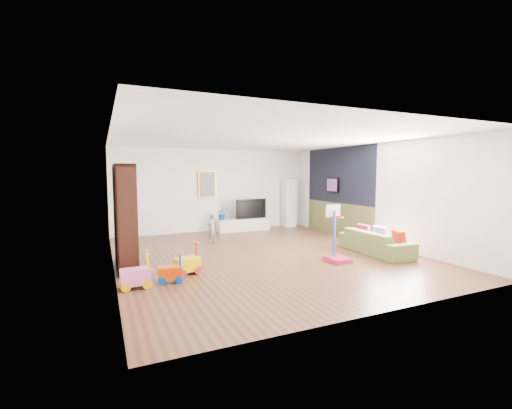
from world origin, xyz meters
name	(u,v)px	position (x,y,z in m)	size (l,w,h in m)	color
floor	(263,254)	(0.00, 0.00, 0.00)	(6.50, 7.50, 0.00)	brown
ceiling	(263,139)	(0.00, 0.00, 2.70)	(6.50, 7.50, 0.00)	white
wall_back	(214,190)	(0.00, 3.75, 1.35)	(6.50, 0.00, 2.70)	white
wall_front	(385,215)	(0.00, -3.75, 1.35)	(6.50, 0.00, 2.70)	white
wall_left	(112,202)	(-3.25, 0.00, 1.35)	(0.00, 7.50, 2.70)	silver
wall_right	(371,194)	(3.25, 0.00, 1.35)	(0.00, 7.50, 2.70)	silver
navy_accent	(338,175)	(3.23, 1.40, 1.85)	(0.01, 3.20, 1.70)	black
olive_wainscot	(337,219)	(3.23, 1.40, 0.50)	(0.01, 3.20, 1.00)	brown
doorway	(156,201)	(-1.90, 3.71, 1.05)	(1.45, 0.06, 2.10)	white
painting_back	(207,184)	(-0.25, 3.71, 1.55)	(0.62, 0.06, 0.92)	gold
artwork_right	(332,185)	(3.17, 1.60, 1.55)	(0.04, 0.56, 0.46)	#7F3F8C
media_console	(243,225)	(0.86, 3.32, 0.20)	(1.76, 0.44, 0.41)	silver
tall_cabinet	(289,203)	(2.70, 3.49, 0.85)	(0.40, 0.40, 1.71)	white
bookshelf	(125,217)	(-3.01, 0.12, 1.04)	(0.37, 1.42, 2.08)	black
sofa	(375,242)	(2.48, -1.02, 0.28)	(1.89, 0.74, 0.55)	#5E7237
basketball_hoop	(338,234)	(1.18, -1.27, 0.62)	(0.42, 0.51, 1.23)	#B82344
ride_on_yellow	(187,259)	(-1.99, -0.86, 0.30)	(0.45, 0.28, 0.60)	yellow
ride_on_orange	(170,268)	(-2.38, -1.22, 0.26)	(0.40, 0.25, 0.53)	#D03900
ride_on_pink	(135,270)	(-2.96, -1.29, 0.31)	(0.46, 0.29, 0.62)	pink
child	(212,228)	(-0.69, 1.83, 0.41)	(0.30, 0.20, 0.82)	slate
tv	(250,208)	(1.10, 3.36, 0.74)	(1.13, 0.15, 0.65)	black
vase_plant	(222,214)	(0.13, 3.34, 0.61)	(0.36, 0.31, 0.40)	#033A92
pillow_left	(399,239)	(2.66, -1.57, 0.43)	(0.10, 0.39, 0.39)	red
pillow_center	(381,235)	(2.68, -0.99, 0.43)	(0.11, 0.41, 0.41)	silver
pillow_right	(364,231)	(2.64, -0.45, 0.43)	(0.10, 0.36, 0.36)	#B0143F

